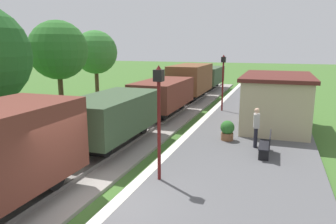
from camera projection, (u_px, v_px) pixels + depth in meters
The scene contains 14 objects.
ground_plane at pixel (103, 209), 8.98m from camera, with size 160.00×160.00×0.00m, color #3D6628.
platform_edge_stripe at pixel (115, 203), 8.80m from camera, with size 0.36×60.00×0.01m, color silver.
track_ballast at pixel (34, 195), 9.74m from camera, with size 3.80×60.00×0.12m, color gray.
rail_near at pixel (53, 194), 9.48m from camera, with size 0.07×60.00×0.14m, color slate.
rail_far at pixel (15, 187), 9.94m from camera, with size 0.07×60.00×0.14m, color slate.
freight_train at pixel (161, 95), 19.85m from camera, with size 2.50×32.60×2.72m.
station_hut at pixel (276, 100), 17.01m from camera, with size 3.50×5.80×2.78m.
bench_near_hut at pixel (267, 144), 12.54m from camera, with size 0.42×1.50×0.91m.
person_waiting at pixel (256, 126), 13.52m from camera, with size 0.29×0.41×1.71m.
potted_planter at pixel (227, 130), 14.63m from camera, with size 0.64×0.64×0.92m.
lamp_post_near at pixel (159, 102), 9.89m from camera, with size 0.28×0.28×3.70m.
lamp_post_far at pixel (223, 72), 20.90m from camera, with size 0.28×0.28×3.70m.
tree_trackside_far at pixel (58, 50), 17.76m from camera, with size 3.28×3.28×5.92m.
tree_field_left at pixel (96, 52), 22.94m from camera, with size 3.11×3.11×5.61m.
Camera 1 is at (4.44, -7.16, 4.53)m, focal length 34.09 mm.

